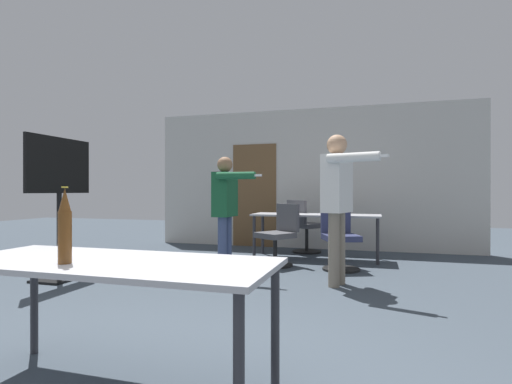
% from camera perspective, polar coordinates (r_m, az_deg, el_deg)
% --- Properties ---
extents(back_wall, '(6.24, 0.12, 2.71)m').
position_cam_1_polar(back_wall, '(7.83, 7.41, 1.85)').
color(back_wall, beige).
rests_on(back_wall, ground_plane).
extents(conference_table_near, '(1.82, 0.74, 0.73)m').
position_cam_1_polar(conference_table_near, '(2.37, -19.99, -10.78)').
color(conference_table_near, '#A8A8AD').
rests_on(conference_table_near, ground_plane).
extents(conference_table_far, '(2.07, 0.64, 0.73)m').
position_cam_1_polar(conference_table_far, '(6.62, 8.50, -3.76)').
color(conference_table_far, '#A8A8AD').
rests_on(conference_table_far, ground_plane).
extents(tv_screen, '(0.44, 1.03, 1.78)m').
position_cam_1_polar(tv_screen, '(5.57, -26.31, 0.19)').
color(tv_screen, black).
rests_on(tv_screen, ground_plane).
extents(person_left_plaid, '(0.72, 0.61, 1.58)m').
position_cam_1_polar(person_left_plaid, '(5.44, -4.34, -1.53)').
color(person_left_plaid, '#3D4C75').
rests_on(person_left_plaid, ground_plane).
extents(person_right_polo, '(0.75, 0.77, 1.77)m').
position_cam_1_polar(person_right_polo, '(4.77, 11.64, -0.25)').
color(person_right_polo, slate).
rests_on(person_right_polo, ground_plane).
extents(office_chair_near_pushed, '(0.61, 0.65, 0.92)m').
position_cam_1_polar(office_chair_near_pushed, '(5.83, 11.83, -6.61)').
color(office_chair_near_pushed, black).
rests_on(office_chair_near_pushed, ground_plane).
extents(office_chair_far_right, '(0.66, 0.68, 0.95)m').
position_cam_1_polar(office_chair_far_right, '(7.24, 6.84, -5.09)').
color(office_chair_far_right, black).
rests_on(office_chair_far_right, ground_plane).
extents(office_chair_mid_tucked, '(0.66, 0.68, 0.92)m').
position_cam_1_polar(office_chair_mid_tucked, '(6.01, 3.29, -6.41)').
color(office_chair_mid_tucked, black).
rests_on(office_chair_mid_tucked, ground_plane).
extents(beer_bottle, '(0.07, 0.07, 0.40)m').
position_cam_1_polar(beer_bottle, '(2.32, -25.64, -4.56)').
color(beer_bottle, '#563314').
rests_on(beer_bottle, conference_table_near).
extents(drink_cup, '(0.09, 0.09, 0.09)m').
position_cam_1_polar(drink_cup, '(6.65, 11.62, -2.74)').
color(drink_cup, '#E05123').
rests_on(drink_cup, conference_table_far).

